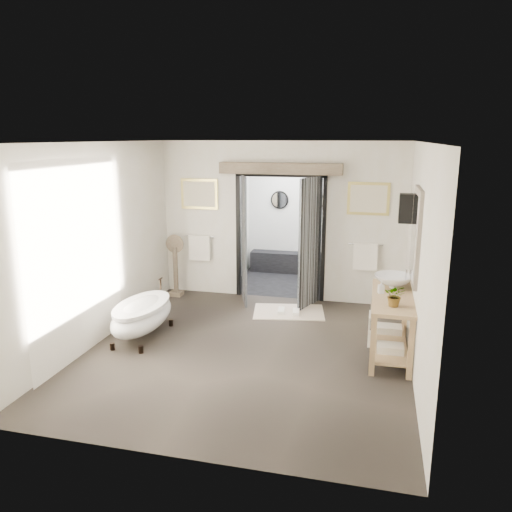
% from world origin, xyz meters
% --- Properties ---
extents(ground_plane, '(5.00, 5.00, 0.00)m').
position_xyz_m(ground_plane, '(0.00, 0.00, 0.00)').
color(ground_plane, '#433B32').
extents(room_shell, '(4.52, 5.02, 2.91)m').
position_xyz_m(room_shell, '(-0.04, -0.12, 1.86)').
color(room_shell, silver).
rests_on(room_shell, ground_plane).
extents(shower_room, '(2.22, 2.01, 2.51)m').
position_xyz_m(shower_room, '(0.00, 3.99, 0.91)').
color(shower_room, black).
rests_on(shower_room, ground_plane).
extents(back_wall_dressing, '(3.82, 0.78, 2.52)m').
position_xyz_m(back_wall_dressing, '(0.00, 2.32, 1.56)').
color(back_wall_dressing, black).
rests_on(back_wall_dressing, ground_plane).
extents(clawfoot_tub, '(0.67, 1.51, 0.74)m').
position_xyz_m(clawfoot_tub, '(-1.64, 0.11, 0.36)').
color(clawfoot_tub, black).
rests_on(clawfoot_tub, ground_plane).
extents(vanity, '(0.57, 1.60, 0.85)m').
position_xyz_m(vanity, '(1.95, 0.39, 0.51)').
color(vanity, tan).
rests_on(vanity, ground_plane).
extents(pedestal_mirror, '(0.35, 0.23, 1.19)m').
position_xyz_m(pedestal_mirror, '(-1.95, 2.16, 0.51)').
color(pedestal_mirror, '#726451').
rests_on(pedestal_mirror, ground_plane).
extents(rug, '(1.32, 1.00, 0.01)m').
position_xyz_m(rug, '(0.31, 1.73, 0.01)').
color(rug, beige).
rests_on(rug, ground_plane).
extents(slippers, '(0.41, 0.30, 0.05)m').
position_xyz_m(slippers, '(0.32, 1.66, 0.04)').
color(slippers, white).
rests_on(slippers, rug).
extents(basin, '(0.63, 0.63, 0.19)m').
position_xyz_m(basin, '(1.99, 0.79, 0.94)').
color(basin, white).
rests_on(basin, vanity).
extents(plant, '(0.28, 0.25, 0.29)m').
position_xyz_m(plant, '(1.99, -0.05, 1.00)').
color(plant, gray).
rests_on(plant, vanity).
extents(soap_bottle_a, '(0.10, 0.10, 0.17)m').
position_xyz_m(soap_bottle_a, '(1.82, 0.48, 0.94)').
color(soap_bottle_a, gray).
rests_on(soap_bottle_a, vanity).
extents(soap_bottle_b, '(0.16, 0.16, 0.18)m').
position_xyz_m(soap_bottle_b, '(1.94, 1.06, 0.94)').
color(soap_bottle_b, gray).
rests_on(soap_bottle_b, vanity).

